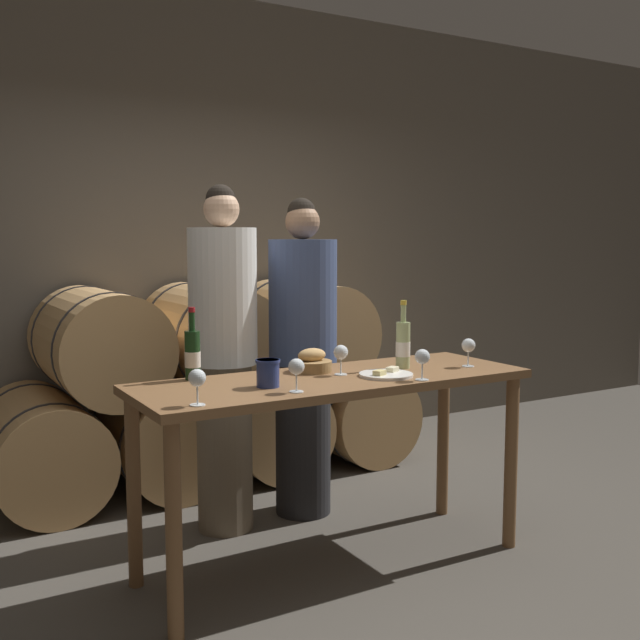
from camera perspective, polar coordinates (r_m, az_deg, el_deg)
The scene contains 16 objects.
ground_plane at distance 3.72m, azimuth 1.05°, elevation -18.12°, with size 10.00×10.00×0.00m, color #4C473F.
stone_wall_back at distance 5.33m, azimuth -11.09°, elevation 6.88°, with size 10.00×0.12×3.20m.
barrel_stack at distance 4.86m, azimuth -8.47°, elevation -5.17°, with size 2.72×0.97×1.24m.
tasting_table at distance 3.47m, azimuth 1.07°, elevation -6.34°, with size 1.86×0.64×0.90m.
person_left at distance 3.91m, azimuth -7.36°, elevation -2.83°, with size 0.35×0.35×1.80m.
person_right at distance 4.12m, azimuth -1.32°, elevation -2.81°, with size 0.37×0.37×1.75m.
wine_bottle_red at distance 3.40m, azimuth -9.69°, elevation -2.60°, with size 0.07×0.07×0.33m.
wine_bottle_white at distance 3.67m, azimuth 6.34°, elevation -1.86°, with size 0.07×0.07×0.33m.
blue_crock at distance 3.21m, azimuth -3.99°, elevation -3.97°, with size 0.11×0.11×0.12m.
bread_basket at distance 3.56m, azimuth -0.62°, elevation -3.29°, with size 0.19×0.19×0.11m.
cheese_plate at distance 3.46m, azimuth 5.05°, elevation -4.15°, with size 0.25×0.25×0.04m.
wine_glass_far_left at distance 2.88m, azimuth -9.35°, elevation -4.47°, with size 0.07×0.07×0.14m.
wine_glass_left at distance 3.09m, azimuth -1.81°, elevation -3.67°, with size 0.07×0.07×0.14m.
wine_glass_center at distance 3.47m, azimuth 1.60°, elevation -2.55°, with size 0.07×0.07×0.14m.
wine_glass_right at distance 3.37m, azimuth 7.80°, elevation -2.87°, with size 0.07×0.07×0.14m.
wine_glass_far_right at distance 3.76m, azimuth 11.24°, elevation -1.98°, with size 0.07×0.07×0.14m.
Camera 1 is at (-1.76, -2.89, 1.54)m, focal length 42.00 mm.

